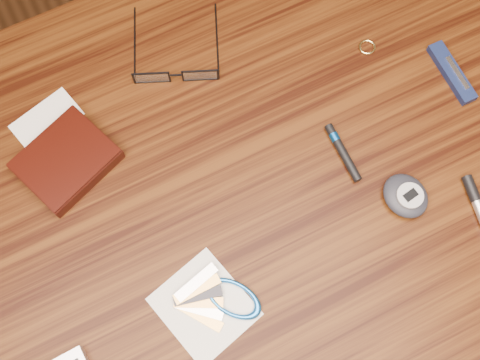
{
  "coord_description": "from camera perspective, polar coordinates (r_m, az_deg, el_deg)",
  "views": [
    {
      "loc": [
        -0.07,
        -0.19,
        1.46
      ],
      "look_at": [
        0.03,
        0.01,
        0.76
      ],
      "focal_mm": 45.0,
      "sensor_mm": 36.0,
      "label": 1
    }
  ],
  "objects": [
    {
      "name": "ground",
      "position": [
        1.48,
        -0.88,
        -10.06
      ],
      "size": [
        3.8,
        3.8,
        0.0
      ],
      "primitive_type": "plane",
      "color": "#472814",
      "rests_on": "ground"
    },
    {
      "name": "desk",
      "position": [
        0.84,
        -1.53,
        -3.94
      ],
      "size": [
        1.0,
        0.7,
        0.75
      ],
      "color": "#381B09",
      "rests_on": "ground"
    },
    {
      "name": "wallet_and_card",
      "position": [
        0.77,
        -16.17,
        1.87
      ],
      "size": [
        0.14,
        0.17,
        0.02
      ],
      "color": "black",
      "rests_on": "desk"
    },
    {
      "name": "eyeglasses",
      "position": [
        0.8,
        -6.09,
        10.14
      ],
      "size": [
        0.15,
        0.15,
        0.02
      ],
      "color": "black",
      "rests_on": "desk"
    },
    {
      "name": "gold_ring",
      "position": [
        0.84,
        11.97,
        12.23
      ],
      "size": [
        0.03,
        0.03,
        0.0
      ],
      "primitive_type": "torus",
      "rotation": [
        0.0,
        0.0,
        -0.19
      ],
      "color": "#EDCD73",
      "rests_on": "desk"
    },
    {
      "name": "pedometer",
      "position": [
        0.76,
        15.45,
        -1.46
      ],
      "size": [
        0.06,
        0.07,
        0.02
      ],
      "color": "black",
      "rests_on": "desk"
    },
    {
      "name": "notepad_keys",
      "position": [
        0.71,
        -2.18,
        -11.41
      ],
      "size": [
        0.13,
        0.12,
        0.01
      ],
      "color": "silver",
      "rests_on": "desk"
    },
    {
      "name": "pocket_knife",
      "position": [
        0.85,
        19.45,
        9.57
      ],
      "size": [
        0.02,
        0.09,
        0.01
      ],
      "color": "#13213A",
      "rests_on": "desk"
    },
    {
      "name": "black_blue_pen",
      "position": [
        0.77,
        9.64,
        2.77
      ],
      "size": [
        0.01,
        0.08,
        0.01
      ],
      "color": "black",
      "rests_on": "desk"
    }
  ]
}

